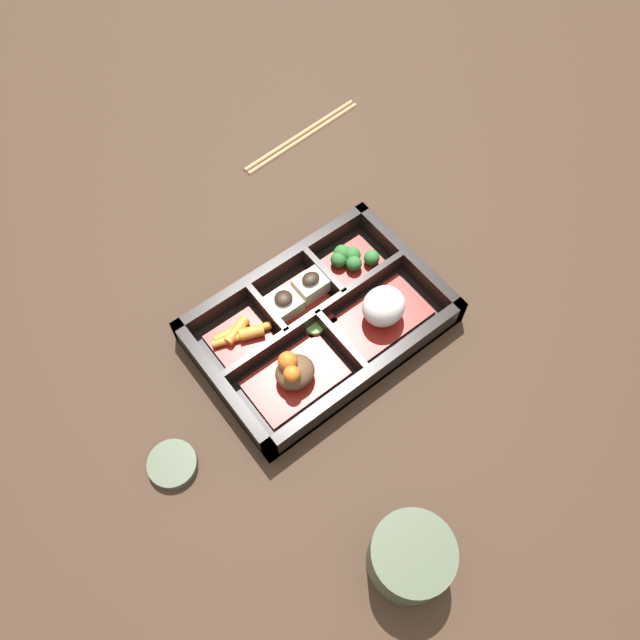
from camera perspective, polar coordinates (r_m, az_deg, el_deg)
ground_plane at (r=0.80m, az=0.00°, el=-0.85°), size 3.00×3.00×0.00m
bento_base at (r=0.80m, az=0.00°, el=-0.69°), size 0.31×0.21×0.01m
bento_rim at (r=0.79m, az=-0.11°, el=-0.03°), size 0.31×0.21×0.04m
bowl_rice at (r=0.78m, az=5.80°, el=1.02°), size 0.12×0.07×0.06m
bowl_stew at (r=0.75m, az=-2.37°, el=-4.90°), size 0.12×0.07×0.05m
bowl_greens at (r=0.83m, az=2.78°, el=5.57°), size 0.07×0.06×0.03m
bowl_tofu at (r=0.80m, az=-2.07°, el=2.28°), size 0.08×0.06×0.04m
bowl_carrots at (r=0.79m, az=-7.31°, el=-1.40°), size 0.08×0.06×0.02m
bowl_pickles at (r=0.79m, az=-0.52°, el=-0.20°), size 0.04×0.03×0.01m
tea_cup at (r=0.69m, az=8.27°, el=-20.66°), size 0.09×0.09×0.07m
chopsticks at (r=1.01m, az=-1.66°, el=16.56°), size 0.22×0.03×0.01m
sauce_dish at (r=0.75m, az=-13.34°, el=-12.70°), size 0.06×0.06×0.01m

